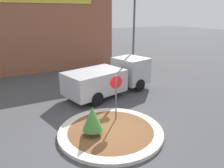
{
  "coord_description": "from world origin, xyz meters",
  "views": [
    {
      "loc": [
        -4.15,
        -7.91,
        5.37
      ],
      "look_at": [
        1.53,
        2.74,
        1.36
      ],
      "focal_mm": 35.0,
      "sensor_mm": 36.0,
      "label": 1
    }
  ],
  "objects": [
    {
      "name": "island_shrub",
      "position": [
        -0.86,
        0.05,
        0.94
      ],
      "size": [
        0.92,
        0.92,
        1.31
      ],
      "color": "brown",
      "rests_on": "traffic_island"
    },
    {
      "name": "stop_sign",
      "position": [
        0.75,
        0.84,
        1.7
      ],
      "size": [
        0.66,
        0.07,
        2.48
      ],
      "color": "#4C4C51",
      "rests_on": "ground_plane"
    },
    {
      "name": "utility_truck",
      "position": [
        2.39,
        4.65,
        1.15
      ],
      "size": [
        6.55,
        3.66,
        2.21
      ],
      "rotation": [
        0.0,
        0.0,
        0.24
      ],
      "color": "#B2B2B7",
      "rests_on": "ground_plane"
    },
    {
      "name": "light_pole",
      "position": [
        5.84,
        7.08,
        3.87
      ],
      "size": [
        0.7,
        0.3,
        6.62
      ],
      "color": "#4C4C51",
      "rests_on": "ground_plane"
    },
    {
      "name": "ground_plane",
      "position": [
        0.0,
        0.0,
        0.0
      ],
      "size": [
        120.0,
        120.0,
        0.0
      ],
      "primitive_type": "plane",
      "color": "#474749"
    },
    {
      "name": "traffic_island",
      "position": [
        0.0,
        0.0,
        0.08
      ],
      "size": [
        4.85,
        4.85,
        0.17
      ],
      "color": "beige",
      "rests_on": "ground_plane"
    },
    {
      "name": "storefront_building",
      "position": [
        -0.88,
        15.31,
        3.67
      ],
      "size": [
        15.0,
        6.07,
        7.33
      ],
      "color": "#93563D",
      "rests_on": "ground_plane"
    }
  ]
}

